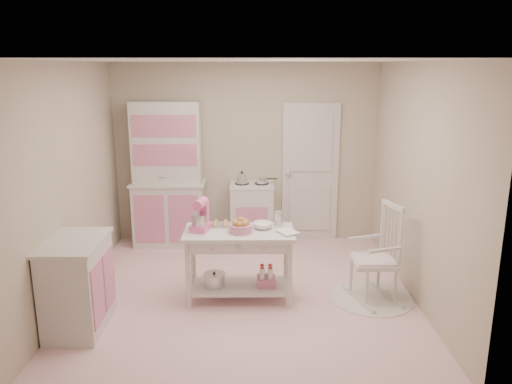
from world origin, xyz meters
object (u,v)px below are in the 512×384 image
work_table (239,265)px  bread_basket (241,228)px  hutch (168,175)px  stove (252,215)px  rocking_chair (374,253)px  stand_mixer (200,216)px  base_cabinet (78,285)px

work_table → bread_basket: size_ratio=4.80×
work_table → bread_basket: bearing=-68.2°
bread_basket → work_table: bearing=111.8°
hutch → stove: size_ratio=2.26×
bread_basket → rocking_chair: bearing=0.9°
rocking_chair → hutch: bearing=126.6°
hutch → stand_mixer: 1.88m
hutch → rocking_chair: bearing=-35.4°
hutch → work_table: hutch is taller
rocking_chair → stand_mixer: (-1.91, 0.05, 0.42)m
base_cabinet → bread_basket: bearing=19.9°
work_table → stand_mixer: bearing=177.3°
stand_mixer → bread_basket: size_ratio=1.36×
base_cabinet → stand_mixer: bearing=29.3°
stove → base_cabinet: (-1.72, -2.36, 0.00)m
hutch → work_table: 2.17m
stove → base_cabinet: size_ratio=1.00×
rocking_chair → stove: bearing=109.5°
stove → rocking_chair: rocking_chair is taller
rocking_chair → bread_basket: 1.50m
stove → bread_basket: 1.83m
rocking_chair → bread_basket: bearing=163.0°
stove → stand_mixer: stand_mixer is taller
hutch → bread_basket: 2.13m
work_table → stand_mixer: size_ratio=3.53×
hutch → base_cabinet: (-0.52, -2.41, -0.58)m
stove → rocking_chair: 2.22m
base_cabinet → hutch: bearing=77.9°
stove → base_cabinet: 2.92m
hutch → stand_mixer: hutch is taller
stove → rocking_chair: bearing=-52.6°
rocking_chair → work_table: size_ratio=0.92×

